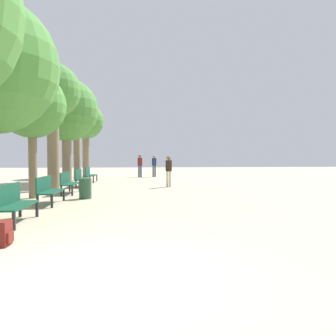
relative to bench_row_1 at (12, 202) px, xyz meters
The scene contains 16 objects.
ground_plane 4.11m from the bench_row_1, 57.29° to the right, with size 80.00×80.00×0.00m, color #B7A88E.
bench_row_1 is the anchor object (origin of this frame).
bench_row_2 2.97m from the bench_row_1, 90.00° to the left, with size 0.50×1.63×0.89m.
bench_row_3 5.95m from the bench_row_1, 90.00° to the left, with size 0.50×1.63×0.89m.
bench_row_4 8.92m from the bench_row_1, 90.00° to the left, with size 0.50×1.63×0.89m.
bench_row_5 11.90m from the bench_row_1, 90.00° to the left, with size 0.50×1.63×0.89m.
tree_row_2 5.50m from the bench_row_1, 101.93° to the left, with size 2.42×2.42×4.61m.
tree_row_3 8.45m from the bench_row_1, 97.39° to the left, with size 2.47×2.47×5.73m.
tree_row_4 10.90m from the bench_row_1, 95.39° to the left, with size 3.37×3.37×5.71m.
tree_row_5 13.82m from the bench_row_1, 94.20° to the left, with size 2.64×2.64×5.87m.
tree_row_6 17.10m from the bench_row_1, 93.32° to the left, with size 2.60×2.60×5.40m.
backpack 2.05m from the bench_row_1, 73.57° to the right, with size 0.22×0.35×0.43m.
pedestrian_near 9.52m from the bench_row_1, 62.67° to the left, with size 0.31×0.27×1.55m.
pedestrian_mid 16.95m from the bench_row_1, 76.25° to the left, with size 0.33×0.25×1.62m.
pedestrian_far 16.40m from the bench_row_1, 79.56° to the left, with size 0.33×0.28×1.65m.
trash_bin 4.38m from the bench_row_1, 77.38° to the left, with size 0.43×0.43×0.74m.
Camera 1 is at (0.68, -4.30, 1.54)m, focal length 35.00 mm.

